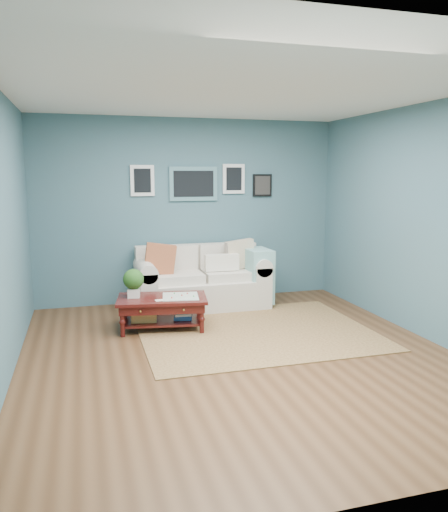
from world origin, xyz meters
name	(u,v)px	position (x,y,z in m)	size (l,w,h in m)	color
room_shell	(239,227)	(0.00, 0.06, 1.36)	(5.00, 5.02, 2.70)	brown
area_rug	(256,332)	(0.43, 0.69, 0.01)	(2.76, 2.21, 0.01)	brown
loveseat	(207,279)	(0.15, 2.03, 0.40)	(1.89, 0.86, 0.97)	silver
coffee_table	(157,303)	(-0.70, 1.14, 0.34)	(1.17, 0.79, 0.76)	#350B0A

